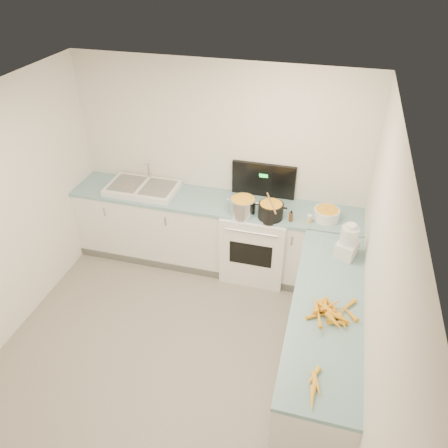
% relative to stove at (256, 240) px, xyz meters
% --- Properties ---
extents(floor, '(3.50, 4.00, 0.00)m').
position_rel_stove_xyz_m(floor, '(-0.55, -1.69, -0.47)').
color(floor, gray).
rests_on(floor, ground).
extents(ceiling, '(3.50, 4.00, 0.00)m').
position_rel_stove_xyz_m(ceiling, '(-0.55, -1.69, 2.03)').
color(ceiling, white).
rests_on(ceiling, ground).
extents(wall_back, '(3.50, 0.00, 2.50)m').
position_rel_stove_xyz_m(wall_back, '(-0.55, 0.31, 0.78)').
color(wall_back, white).
rests_on(wall_back, ground).
extents(wall_right, '(0.00, 4.00, 2.50)m').
position_rel_stove_xyz_m(wall_right, '(1.20, -1.69, 0.78)').
color(wall_right, white).
rests_on(wall_right, ground).
extents(counter_back, '(3.50, 0.62, 0.94)m').
position_rel_stove_xyz_m(counter_back, '(-0.55, 0.01, -0.00)').
color(counter_back, white).
rests_on(counter_back, ground).
extents(counter_right, '(0.62, 2.20, 0.94)m').
position_rel_stove_xyz_m(counter_right, '(0.90, -1.39, -0.00)').
color(counter_right, white).
rests_on(counter_right, ground).
extents(stove, '(0.76, 0.65, 1.36)m').
position_rel_stove_xyz_m(stove, '(0.00, 0.00, 0.00)').
color(stove, white).
rests_on(stove, ground).
extents(sink, '(0.86, 0.52, 0.31)m').
position_rel_stove_xyz_m(sink, '(-1.45, 0.02, 0.50)').
color(sink, white).
rests_on(sink, counter_back).
extents(steel_pot, '(0.33, 0.33, 0.21)m').
position_rel_stove_xyz_m(steel_pot, '(-0.14, -0.17, 0.55)').
color(steel_pot, silver).
rests_on(steel_pot, stove).
extents(black_pot, '(0.32, 0.32, 0.20)m').
position_rel_stove_xyz_m(black_pot, '(0.18, -0.17, 0.55)').
color(black_pot, black).
rests_on(black_pot, stove).
extents(wooden_spoon, '(0.18, 0.41, 0.02)m').
position_rel_stove_xyz_m(wooden_spoon, '(0.18, -0.17, 0.65)').
color(wooden_spoon, '#AD7A47').
rests_on(wooden_spoon, black_pot).
extents(mixing_bowl, '(0.33, 0.33, 0.13)m').
position_rel_stove_xyz_m(mixing_bowl, '(0.78, -0.05, 0.53)').
color(mixing_bowl, white).
rests_on(mixing_bowl, counter_back).
extents(extract_bottle, '(0.04, 0.04, 0.11)m').
position_rel_stove_xyz_m(extract_bottle, '(0.40, -0.18, 0.52)').
color(extract_bottle, '#593319').
rests_on(extract_bottle, counter_back).
extents(spice_jar, '(0.05, 0.05, 0.08)m').
position_rel_stove_xyz_m(spice_jar, '(0.61, -0.16, 0.51)').
color(spice_jar, '#E5B266').
rests_on(spice_jar, counter_back).
extents(food_processor, '(0.24, 0.27, 0.37)m').
position_rel_stove_xyz_m(food_processor, '(1.02, -0.65, 0.63)').
color(food_processor, white).
rests_on(food_processor, counter_right).
extents(carrot_pile, '(0.43, 0.45, 0.09)m').
position_rel_stove_xyz_m(carrot_pile, '(0.92, -1.51, 0.50)').
color(carrot_pile, '#FDAC1E').
rests_on(carrot_pile, counter_right).
extents(peeled_carrots, '(0.13, 0.36, 0.04)m').
position_rel_stove_xyz_m(peeled_carrots, '(0.86, -2.25, 0.49)').
color(peeled_carrots, yellow).
rests_on(peeled_carrots, counter_right).
extents(peelings, '(0.21, 0.26, 0.01)m').
position_rel_stove_xyz_m(peelings, '(-1.61, -0.01, 0.54)').
color(peelings, tan).
rests_on(peelings, sink).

